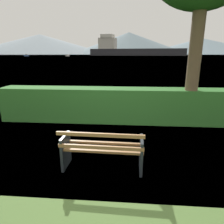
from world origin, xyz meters
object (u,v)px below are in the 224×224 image
(park_bench, at_px, (102,150))
(fishing_boat_near, at_px, (26,55))
(tender_far, at_px, (68,56))
(cargo_ship_large, at_px, (129,50))

(park_bench, xyz_separation_m, fishing_boat_near, (-84.41, 164.31, 0.28))
(park_bench, bearing_deg, tender_far, 106.74)
(park_bench, xyz_separation_m, tender_far, (-48.30, 160.64, 0.13))
(park_bench, relative_size, fishing_boat_near, 0.39)
(fishing_boat_near, relative_size, tender_far, 1.02)
(fishing_boat_near, xyz_separation_m, tender_far, (36.10, -3.67, -0.15))
(fishing_boat_near, distance_m, tender_far, 36.29)
(park_bench, distance_m, tender_far, 167.74)
(cargo_ship_large, distance_m, fishing_boat_near, 106.07)
(cargo_ship_large, bearing_deg, fishing_boat_near, -143.86)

